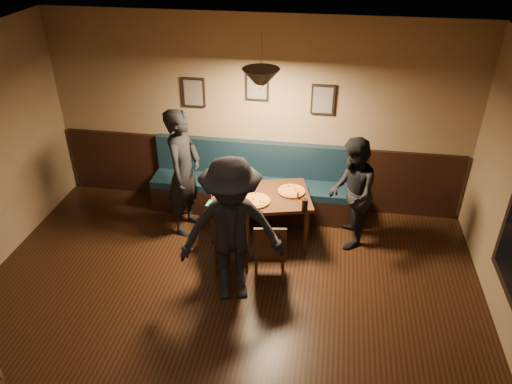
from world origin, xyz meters
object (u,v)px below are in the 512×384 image
(dining_table, at_px, (260,217))
(chair_near_right, at_px, (270,249))
(diner_left, at_px, (184,172))
(diner_front, at_px, (232,232))
(tabasco_bottle, at_px, (298,195))
(chair_near_left, at_px, (229,230))
(soda_glass, at_px, (305,205))
(booth_bench, at_px, (254,181))
(diner_right, at_px, (351,194))

(dining_table, distance_m, chair_near_right, 0.82)
(chair_near_right, distance_m, diner_left, 1.62)
(diner_front, bearing_deg, diner_left, 112.36)
(diner_front, relative_size, tabasco_bottle, 14.52)
(diner_front, bearing_deg, chair_near_left, 91.42)
(diner_front, distance_m, soda_glass, 1.15)
(booth_bench, relative_size, diner_left, 1.68)
(booth_bench, distance_m, dining_table, 0.73)
(chair_near_left, bearing_deg, chair_near_right, -34.84)
(dining_table, bearing_deg, soda_glass, -38.77)
(booth_bench, distance_m, soda_glass, 1.27)
(soda_glass, relative_size, tabasco_bottle, 1.34)
(booth_bench, bearing_deg, chair_near_left, -94.36)
(diner_left, distance_m, tabasco_bottle, 1.55)
(tabasco_bottle, bearing_deg, chair_near_left, -143.78)
(dining_table, relative_size, diner_right, 0.84)
(diner_left, bearing_deg, diner_right, -81.73)
(diner_left, height_order, tabasco_bottle, diner_left)
(diner_right, relative_size, tabasco_bottle, 12.34)
(chair_near_left, relative_size, tabasco_bottle, 8.38)
(booth_bench, height_order, diner_right, diner_right)
(chair_near_left, xyz_separation_m, chair_near_right, (0.53, -0.20, -0.09))
(dining_table, relative_size, diner_front, 0.72)
(diner_left, bearing_deg, chair_near_right, -116.51)
(booth_bench, height_order, tabasco_bottle, booth_bench)
(diner_front, bearing_deg, booth_bench, 77.76)
(booth_bench, distance_m, diner_right, 1.51)
(chair_near_right, height_order, diner_front, diner_front)
(chair_near_left, distance_m, diner_left, 1.08)
(chair_near_left, height_order, diner_right, diner_right)
(diner_front, xyz_separation_m, tabasco_bottle, (0.63, 1.13, -0.15))
(chair_near_right, distance_m, diner_right, 1.34)
(dining_table, bearing_deg, diner_left, 160.48)
(booth_bench, bearing_deg, tabasco_bottle, -45.16)
(soda_glass, height_order, tabasco_bottle, soda_glass)
(booth_bench, relative_size, soda_glass, 18.10)
(dining_table, height_order, soda_glass, soda_glass)
(diner_front, distance_m, tabasco_bottle, 1.31)
(booth_bench, xyz_separation_m, diner_left, (-0.85, -0.59, 0.39))
(booth_bench, bearing_deg, chair_near_right, -73.50)
(dining_table, bearing_deg, booth_bench, 91.62)
(chair_near_left, bearing_deg, diner_left, 123.62)
(chair_near_right, xyz_separation_m, diner_left, (-1.29, 0.87, 0.47))
(chair_near_left, distance_m, diner_front, 0.69)
(dining_table, bearing_deg, chair_near_left, -131.33)
(chair_near_left, distance_m, diner_right, 1.65)
(diner_left, bearing_deg, booth_bench, -47.51)
(booth_bench, relative_size, dining_table, 2.33)
(chair_near_right, height_order, soda_glass, soda_glass)
(dining_table, xyz_separation_m, soda_glass, (0.60, -0.27, 0.43))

